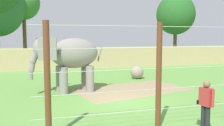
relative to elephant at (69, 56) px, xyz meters
name	(u,v)px	position (x,y,z in m)	size (l,w,h in m)	color
ground_plane	(125,102)	(2.24, -2.73, -1.98)	(120.00, 120.00, 0.00)	#609342
dirt_patch	(132,90)	(3.48, -0.35, -1.98)	(6.30, 3.57, 0.01)	#937F5B
embankment_wall	(81,58)	(2.24, 10.41, -1.03)	(36.00, 1.80, 1.91)	tan
elephant	(69,56)	(0.00, 0.00, 0.00)	(4.01, 1.95, 2.99)	gray
enrichment_ball	(137,72)	(5.15, 3.04, -1.51)	(0.94, 0.94, 0.94)	gray
cable_fence	(159,76)	(2.24, -6.13, -0.24)	(8.05, 0.18, 3.47)	brown
zookeeper	(206,104)	(3.43, -6.98, -1.06)	(0.30, 0.58, 1.67)	#232328
tree_right_of_centre	(176,15)	(14.92, 14.66, 3.77)	(4.79, 4.79, 8.29)	brown
tree_far_right	(23,3)	(-3.28, 18.27, 4.95)	(3.82, 3.82, 9.01)	brown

